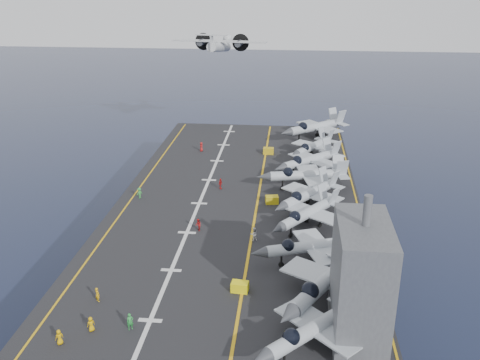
# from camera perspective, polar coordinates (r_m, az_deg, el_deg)

# --- Properties ---
(ground) EXTENTS (500.00, 500.00, 0.00)m
(ground) POSITION_cam_1_polar(r_m,az_deg,el_deg) (87.45, -0.26, -8.92)
(ground) COLOR #142135
(ground) RESTS_ON ground
(hull) EXTENTS (36.00, 90.00, 10.00)m
(hull) POSITION_cam_1_polar(r_m,az_deg,el_deg) (85.03, -0.27, -6.01)
(hull) COLOR #56595E
(hull) RESTS_ON ground
(flight_deck) EXTENTS (38.00, 92.00, 0.40)m
(flight_deck) POSITION_cam_1_polar(r_m,az_deg,el_deg) (82.76, -0.27, -2.81)
(flight_deck) COLOR black
(flight_deck) RESTS_ON hull
(foul_line) EXTENTS (0.35, 90.00, 0.02)m
(foul_line) POSITION_cam_1_polar(r_m,az_deg,el_deg) (82.44, 1.80, -2.76)
(foul_line) COLOR gold
(foul_line) RESTS_ON flight_deck
(landing_centerline) EXTENTS (0.50, 90.00, 0.02)m
(landing_centerline) POSITION_cam_1_polar(r_m,az_deg,el_deg) (83.46, -4.38, -2.50)
(landing_centerline) COLOR silver
(landing_centerline) RESTS_ON flight_deck
(deck_edge_port) EXTENTS (0.25, 90.00, 0.02)m
(deck_edge_port) POSITION_cam_1_polar(r_m,az_deg,el_deg) (85.96, -11.63, -2.16)
(deck_edge_port) COLOR gold
(deck_edge_port) RESTS_ON flight_deck
(deck_edge_stbd) EXTENTS (0.25, 90.00, 0.02)m
(deck_edge_stbd) POSITION_cam_1_polar(r_m,az_deg,el_deg) (82.99, 12.56, -3.13)
(deck_edge_stbd) COLOR gold
(deck_edge_stbd) RESTS_ON flight_deck
(island_superstructure) EXTENTS (5.00, 10.00, 15.00)m
(island_superstructure) POSITION_cam_1_polar(r_m,az_deg,el_deg) (52.66, 12.87, -9.14)
(island_superstructure) COLOR #56595E
(island_superstructure) RESTS_ON flight_deck
(fighter_jet_0) EXTENTS (16.62, 16.69, 4.91)m
(fighter_jet_0) POSITION_cam_1_polar(r_m,az_deg,el_deg) (52.79, 7.95, -15.25)
(fighter_jet_0) COLOR #A2ABB3
(fighter_jet_0) RESTS_ON flight_deck
(fighter_jet_1) EXTENTS (17.48, 19.35, 5.60)m
(fighter_jet_1) POSITION_cam_1_polar(r_m,az_deg,el_deg) (59.25, 9.16, -10.43)
(fighter_jet_1) COLOR #989FA8
(fighter_jet_1) RESTS_ON flight_deck
(fighter_jet_2) EXTENTS (16.09, 13.33, 4.79)m
(fighter_jet_2) POSITION_cam_1_polar(r_m,az_deg,el_deg) (66.57, 7.62, -6.93)
(fighter_jet_2) COLOR #A2A9B3
(fighter_jet_2) RESTS_ON flight_deck
(fighter_jet_3) EXTENTS (15.72, 16.66, 4.82)m
(fighter_jet_3) POSITION_cam_1_polar(r_m,az_deg,el_deg) (75.18, 7.26, -3.43)
(fighter_jet_3) COLOR #949BA3
(fighter_jet_3) RESTS_ON flight_deck
(fighter_jet_4) EXTENTS (16.25, 17.13, 4.96)m
(fighter_jet_4) POSITION_cam_1_polar(r_m,az_deg,el_deg) (81.31, 7.38, -1.40)
(fighter_jet_4) COLOR #9BA5AD
(fighter_jet_4) RESTS_ON flight_deck
(fighter_jet_5) EXTENTS (16.78, 12.96, 5.20)m
(fighter_jet_5) POSITION_cam_1_polar(r_m,az_deg,el_deg) (88.54, 7.23, 0.63)
(fighter_jet_5) COLOR #9399A2
(fighter_jet_5) RESTS_ON flight_deck
(fighter_jet_6) EXTENTS (17.53, 17.33, 5.14)m
(fighter_jet_6) POSITION_cam_1_polar(r_m,az_deg,el_deg) (95.87, 7.51, 2.25)
(fighter_jet_6) COLOR #8F979D
(fighter_jet_6) RESTS_ON flight_deck
(fighter_jet_7) EXTENTS (14.97, 16.35, 4.72)m
(fighter_jet_7) POSITION_cam_1_polar(r_m,az_deg,el_deg) (104.03, 7.81, 3.66)
(fighter_jet_7) COLOR #959FA6
(fighter_jet_7) RESTS_ON flight_deck
(fighter_jet_8) EXTENTS (19.72, 18.93, 5.72)m
(fighter_jet_8) POSITION_cam_1_polar(r_m,az_deg,el_deg) (115.64, 8.10, 5.72)
(fighter_jet_8) COLOR gray
(fighter_jet_8) RESTS_ON flight_deck
(tow_cart_a) EXTENTS (2.02, 1.43, 1.14)m
(tow_cart_a) POSITION_cam_1_polar(r_m,az_deg,el_deg) (61.44, -0.02, -11.32)
(tow_cart_a) COLOR yellow
(tow_cart_a) RESTS_ON flight_deck
(tow_cart_b) EXTENTS (2.15, 1.58, 1.18)m
(tow_cart_b) POSITION_cam_1_polar(r_m,az_deg,el_deg) (83.22, 3.42, -2.12)
(tow_cart_b) COLOR gold
(tow_cart_b) RESTS_ON flight_deck
(tow_cart_c) EXTENTS (2.05, 1.34, 1.23)m
(tow_cart_c) POSITION_cam_1_polar(r_m,az_deg,el_deg) (105.72, 3.05, 3.12)
(tow_cart_c) COLOR gold
(tow_cart_c) RESTS_ON flight_deck
(crew_0) EXTENTS (1.15, 1.13, 1.61)m
(crew_0) POSITION_cam_1_polar(r_m,az_deg,el_deg) (56.57, -18.71, -15.59)
(crew_0) COLOR #D9A206
(crew_0) RESTS_ON flight_deck
(crew_1) EXTENTS (1.23, 1.15, 1.70)m
(crew_1) POSITION_cam_1_polar(r_m,az_deg,el_deg) (61.63, -14.98, -11.72)
(crew_1) COLOR gold
(crew_1) RESTS_ON flight_deck
(crew_2) EXTENTS (1.05, 1.25, 1.77)m
(crew_2) POSITION_cam_1_polar(r_m,az_deg,el_deg) (74.68, -4.48, -4.78)
(crew_2) COLOR #B21919
(crew_2) RESTS_ON flight_deck
(crew_3) EXTENTS (1.16, 1.26, 1.75)m
(crew_3) POSITION_cam_1_polar(r_m,az_deg,el_deg) (86.35, -10.68, -1.36)
(crew_3) COLOR green
(crew_3) RESTS_ON flight_deck
(crew_4) EXTENTS (1.05, 1.29, 1.87)m
(crew_4) POSITION_cam_1_polar(r_m,az_deg,el_deg) (88.41, -2.10, -0.39)
(crew_4) COLOR #B21919
(crew_4) RESTS_ON flight_deck
(crew_5) EXTENTS (0.98, 1.25, 1.85)m
(crew_5) POSITION_cam_1_polar(r_m,az_deg,el_deg) (107.39, -4.14, 3.57)
(crew_5) COLOR #B21919
(crew_5) RESTS_ON flight_deck
(crew_6) EXTENTS (1.31, 1.20, 1.82)m
(crew_6) POSITION_cam_1_polar(r_m,az_deg,el_deg) (56.67, -11.64, -14.57)
(crew_6) COLOR green
(crew_6) RESTS_ON flight_deck
(crew_7) EXTENTS (1.35, 1.17, 1.89)m
(crew_7) POSITION_cam_1_polar(r_m,az_deg,el_deg) (71.84, 1.49, -5.79)
(crew_7) COLOR silver
(crew_7) RESTS_ON flight_deck
(transport_plane) EXTENTS (25.14, 18.62, 5.53)m
(transport_plane) POSITION_cam_1_polar(r_m,az_deg,el_deg) (135.02, -2.22, 14.01)
(transport_plane) COLOR silver
(crew_8) EXTENTS (1.15, 1.13, 1.61)m
(crew_8) POSITION_cam_1_polar(r_m,az_deg,el_deg) (57.40, -15.61, -14.58)
(crew_8) COLOR #D9A206
(crew_8) RESTS_ON flight_deck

